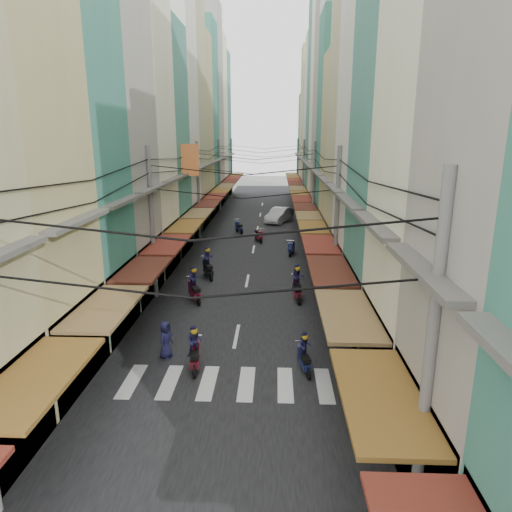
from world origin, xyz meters
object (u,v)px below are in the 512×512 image
(white_car, at_px, (279,222))
(bicycle, at_px, (349,311))
(traffic_sign, at_px, (345,295))
(market_umbrella, at_px, (425,356))

(white_car, bearing_deg, bicycle, -59.74)
(white_car, relative_size, traffic_sign, 1.98)
(white_car, xyz_separation_m, bicycle, (3.41, -24.25, 0.00))
(bicycle, distance_m, market_umbrella, 9.62)
(market_umbrella, bearing_deg, white_car, 97.02)
(white_car, relative_size, bicycle, 3.03)
(white_car, height_order, bicycle, white_car)
(traffic_sign, bearing_deg, white_car, 95.67)
(white_car, bearing_deg, traffic_sign, -62.08)
(market_umbrella, height_order, traffic_sign, traffic_sign)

